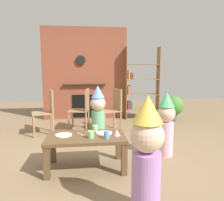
# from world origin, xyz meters

# --- Properties ---
(ground_plane) EXTENTS (12.00, 12.00, 0.00)m
(ground_plane) POSITION_xyz_m (0.00, 0.00, 0.00)
(ground_plane) COLOR #846B4C
(brick_fireplace_feature) EXTENTS (2.20, 0.28, 2.40)m
(brick_fireplace_feature) POSITION_xyz_m (-0.31, 2.60, 1.19)
(brick_fireplace_feature) COLOR brown
(brick_fireplace_feature) RESTS_ON ground_plane
(bookshelf) EXTENTS (0.90, 0.28, 1.90)m
(bookshelf) POSITION_xyz_m (1.13, 2.40, 0.87)
(bookshelf) COLOR olive
(bookshelf) RESTS_ON ground_plane
(coffee_table) EXTENTS (1.02, 0.58, 0.44)m
(coffee_table) POSITION_xyz_m (-0.29, -0.42, 0.37)
(coffee_table) COLOR brown
(coffee_table) RESTS_ON ground_plane
(paper_cup_near_left) EXTENTS (0.07, 0.07, 0.09)m
(paper_cup_near_left) POSITION_xyz_m (-0.17, -0.24, 0.48)
(paper_cup_near_left) COLOR #8CD18C
(paper_cup_near_left) RESTS_ON coffee_table
(paper_cup_near_right) EXTENTS (0.07, 0.07, 0.10)m
(paper_cup_near_right) POSITION_xyz_m (-0.03, -0.56, 0.49)
(paper_cup_near_right) COLOR #669EE0
(paper_cup_near_right) RESTS_ON coffee_table
(paper_cup_center) EXTENTS (0.08, 0.08, 0.09)m
(paper_cup_center) POSITION_xyz_m (-0.23, -0.52, 0.49)
(paper_cup_center) COLOR #8CD18C
(paper_cup_center) RESTS_ON coffee_table
(paper_plate_front) EXTENTS (0.22, 0.22, 0.01)m
(paper_plate_front) POSITION_xyz_m (-0.58, -0.38, 0.45)
(paper_plate_front) COLOR white
(paper_plate_front) RESTS_ON coffee_table
(paper_plate_rear) EXTENTS (0.22, 0.22, 0.01)m
(paper_plate_rear) POSITION_xyz_m (-0.05, -0.35, 0.45)
(paper_plate_rear) COLOR white
(paper_plate_rear) RESTS_ON coffee_table
(birthday_cake_slice) EXTENTS (0.10, 0.10, 0.08)m
(birthday_cake_slice) POSITION_xyz_m (0.11, -0.46, 0.48)
(birthday_cake_slice) COLOR pink
(birthday_cake_slice) RESTS_ON coffee_table
(table_fork) EXTENTS (0.09, 0.14, 0.01)m
(table_fork) POSITION_xyz_m (-0.37, -0.34, 0.44)
(table_fork) COLOR silver
(table_fork) RESTS_ON coffee_table
(child_with_cone_hat) EXTENTS (0.30, 0.30, 1.08)m
(child_with_cone_hat) POSITION_xyz_m (0.24, -1.39, 0.57)
(child_with_cone_hat) COLOR #B27FCC
(child_with_cone_hat) RESTS_ON ground_plane
(child_in_pink) EXTENTS (0.27, 0.27, 0.96)m
(child_in_pink) POSITION_xyz_m (0.90, -0.13, 0.51)
(child_in_pink) COLOR #EAB2C6
(child_in_pink) RESTS_ON ground_plane
(child_by_the_chairs) EXTENTS (0.28, 0.28, 1.01)m
(child_by_the_chairs) POSITION_xyz_m (-0.07, 0.75, 0.54)
(child_by_the_chairs) COLOR #66B27F
(child_by_the_chairs) RESTS_ON ground_plane
(dining_chair_left) EXTENTS (0.49, 0.49, 0.90)m
(dining_chair_left) POSITION_xyz_m (-1.07, 1.22, 0.51)
(dining_chair_left) COLOR #9E7A51
(dining_chair_left) RESTS_ON ground_plane
(dining_chair_middle) EXTENTS (0.46, 0.46, 0.90)m
(dining_chair_middle) POSITION_xyz_m (-0.35, 1.37, 0.51)
(dining_chair_middle) COLOR #9E7A51
(dining_chair_middle) RESTS_ON ground_plane
(dining_chair_right) EXTENTS (0.49, 0.49, 0.90)m
(dining_chair_right) POSITION_xyz_m (0.29, 1.30, 0.51)
(dining_chair_right) COLOR #9E7A51
(dining_chair_right) RESTS_ON ground_plane
(potted_plant_tall) EXTENTS (0.50, 0.50, 0.66)m
(potted_plant_tall) POSITION_xyz_m (1.90, 1.95, 0.39)
(potted_plant_tall) COLOR #4C5660
(potted_plant_tall) RESTS_ON ground_plane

